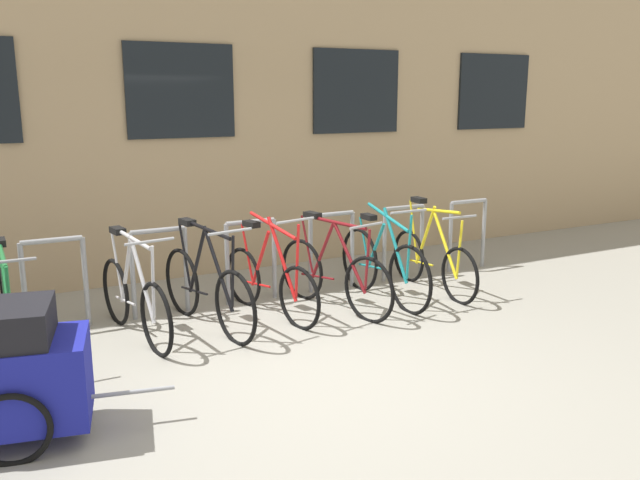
# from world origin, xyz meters

# --- Properties ---
(ground_plane) EXTENTS (42.00, 42.00, 0.00)m
(ground_plane) POSITION_xyz_m (0.00, 0.00, 0.00)
(ground_plane) COLOR gray
(storefront_building) EXTENTS (28.00, 6.09, 5.09)m
(storefront_building) POSITION_xyz_m (-0.00, 6.22, 2.55)
(storefront_building) COLOR tan
(storefront_building) RESTS_ON ground
(bike_rack) EXTENTS (6.60, 0.05, 0.92)m
(bike_rack) POSITION_xyz_m (0.34, 1.90, 0.55)
(bike_rack) COLOR gray
(bike_rack) RESTS_ON ground
(bicycle_yellow) EXTENTS (0.44, 1.65, 1.07)m
(bicycle_yellow) POSITION_xyz_m (2.35, 1.31, 0.37)
(bicycle_yellow) COLOR black
(bicycle_yellow) RESTS_ON ground
(bicycle_green) EXTENTS (0.44, 1.82, 1.02)m
(bicycle_green) POSITION_xyz_m (-2.10, 1.29, 0.40)
(bicycle_green) COLOR black
(bicycle_green) RESTS_ON ground
(bicycle_silver) EXTENTS (0.44, 1.68, 1.04)m
(bicycle_silver) POSITION_xyz_m (-1.04, 1.37, 0.38)
(bicycle_silver) COLOR black
(bicycle_silver) RESTS_ON ground
(bicycle_teal) EXTENTS (0.44, 1.72, 1.10)m
(bicycle_teal) POSITION_xyz_m (1.65, 1.28, 0.40)
(bicycle_teal) COLOR black
(bicycle_teal) RESTS_ON ground
(bicycle_black) EXTENTS (0.50, 1.75, 1.07)m
(bicycle_black) POSITION_xyz_m (-0.36, 1.32, 0.39)
(bicycle_black) COLOR black
(bicycle_black) RESTS_ON ground
(bicycle_maroon) EXTENTS (0.56, 1.69, 1.02)m
(bicycle_maroon) POSITION_xyz_m (1.01, 1.26, 0.38)
(bicycle_maroon) COLOR black
(bicycle_maroon) RESTS_ON ground
(bicycle_red) EXTENTS (0.50, 1.60, 1.10)m
(bicycle_red) POSITION_xyz_m (0.33, 1.38, 0.37)
(bicycle_red) COLOR black
(bicycle_red) RESTS_ON ground
(bike_trailer) EXTENTS (1.48, 0.78, 0.94)m
(bike_trailer) POSITION_xyz_m (-2.13, -0.16, 0.48)
(bike_trailer) COLOR navy
(bike_trailer) RESTS_ON ground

